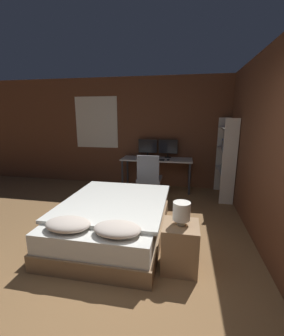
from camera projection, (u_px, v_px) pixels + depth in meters
ground_plane at (102, 316)px, 2.06m from camera, size 20.00×20.00×0.00m
wall_back at (157, 133)px, 5.61m from camera, size 12.00×0.08×2.70m
wall_side_right at (270, 151)px, 2.86m from camera, size 0.06×12.00×2.70m
bed at (113, 219)px, 3.37m from camera, size 1.51×2.05×0.61m
nightstand at (180, 246)px, 2.65m from camera, size 0.42×0.44×0.56m
bedside_lamp at (182, 211)px, 2.55m from camera, size 0.20×0.20×0.27m
desk at (157, 162)px, 5.41m from camera, size 1.68×0.59×0.77m
monitor_left at (148, 147)px, 5.56m from camera, size 0.46×0.16×0.44m
monitor_right at (168, 147)px, 5.47m from camera, size 0.46×0.16×0.44m
keyboard at (156, 160)px, 5.20m from camera, size 0.40×0.13×0.02m
computer_mouse at (168, 160)px, 5.14m from camera, size 0.07×0.05×0.04m
office_chair at (149, 181)px, 4.78m from camera, size 0.52×0.52×1.00m
bookshelf at (227, 154)px, 4.74m from camera, size 0.28×0.93×1.74m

